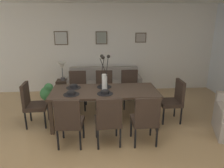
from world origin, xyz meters
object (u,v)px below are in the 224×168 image
(dining_chair_mid_left, at_px, (145,118))
(dining_chair_head_west, at_px, (32,102))
(dining_chair_head_east, at_px, (174,99))
(framed_picture_right, at_px, (141,38))
(potted_plant, at_px, (48,95))
(bowl_far_left, at_px, (105,92))
(bowl_near_right, at_px, (74,86))
(side_table, at_px, (64,89))
(dining_chair_mid_right, at_px, (130,87))
(bowl_far_right, at_px, (104,85))
(dining_chair_near_left, at_px, (69,120))
(dining_chair_far_left, at_px, (108,119))
(framed_picture_center, at_px, (101,38))
(dining_table, at_px, (105,93))
(dining_chair_near_right, at_px, (78,88))
(framed_picture_left, at_px, (61,38))
(dining_chair_far_right, at_px, (104,87))
(bowl_near_left, at_px, (71,93))
(centerpiece_vase, at_px, (105,77))
(sofa, at_px, (104,86))
(table_lamp, at_px, (62,67))

(dining_chair_mid_left, relative_size, dining_chair_head_west, 1.00)
(dining_chair_head_east, relative_size, framed_picture_right, 2.81)
(framed_picture_right, xyz_separation_m, potted_plant, (-2.55, -1.33, -1.26))
(dining_chair_head_west, xyz_separation_m, bowl_far_left, (1.50, -0.21, 0.27))
(dining_chair_mid_left, distance_m, bowl_near_right, 1.74)
(side_table, relative_size, potted_plant, 0.78)
(dining_chair_mid_right, height_order, bowl_far_right, dining_chair_mid_right)
(bowl_near_right, height_order, bowl_far_right, same)
(dining_chair_near_left, distance_m, dining_chair_mid_right, 2.19)
(dining_chair_far_left, height_order, bowl_near_right, dining_chair_far_left)
(dining_chair_mid_left, distance_m, framed_picture_center, 3.31)
(framed_picture_right, bearing_deg, dining_chair_head_east, -81.73)
(bowl_near_right, distance_m, bowl_far_left, 0.78)
(dining_chair_mid_left, xyz_separation_m, framed_picture_center, (-0.67, 3.05, 1.12))
(bowl_near_right, distance_m, framed_picture_center, 2.24)
(dining_table, xyz_separation_m, dining_chair_near_right, (-0.64, 0.89, -0.16))
(dining_chair_head_west, distance_m, bowl_far_right, 1.54)
(framed_picture_left, bearing_deg, dining_chair_far_right, -46.85)
(dining_chair_far_right, height_order, potted_plant, dining_chair_far_right)
(dining_table, height_order, dining_chair_head_west, dining_chair_head_west)
(dining_chair_near_left, height_order, framed_picture_center, framed_picture_center)
(dining_chair_near_right, relative_size, bowl_far_left, 5.41)
(dining_chair_mid_left, bearing_deg, bowl_far_right, 121.71)
(dining_chair_head_west, height_order, bowl_near_right, dining_chair_head_west)
(dining_chair_mid_right, distance_m, framed_picture_center, 1.83)
(dining_table, distance_m, framed_picture_center, 2.38)
(dining_chair_far_left, bearing_deg, bowl_near_left, 137.01)
(dining_chair_far_right, distance_m, centerpiece_vase, 1.03)
(bowl_far_left, relative_size, sofa, 0.08)
(bowl_near_right, height_order, sofa, bowl_near_right)
(dining_chair_head_east, height_order, side_table, dining_chair_head_east)
(dining_table, distance_m, dining_chair_head_east, 1.50)
(framed_picture_center, bearing_deg, dining_chair_mid_right, -61.78)
(framed_picture_right, bearing_deg, framed_picture_left, -180.00)
(framed_picture_left, distance_m, framed_picture_center, 1.18)
(dining_chair_near_left, distance_m, centerpiece_vase, 1.18)
(table_lamp, height_order, potted_plant, table_lamp)
(dining_chair_near_right, bearing_deg, dining_chair_head_west, -133.92)
(dining_chair_near_right, relative_size, side_table, 1.77)
(dining_chair_head_east, xyz_separation_m, sofa, (-1.44, 1.71, -0.23))
(dining_table, xyz_separation_m, bowl_near_right, (-0.66, 0.21, 0.11))
(bowl_far_right, bearing_deg, dining_chair_far_right, 88.22)
(dining_chair_mid_right, distance_m, potted_plant, 2.06)
(centerpiece_vase, bearing_deg, bowl_far_right, 90.25)
(bowl_far_right, xyz_separation_m, framed_picture_right, (1.18, 1.96, 0.85))
(sofa, relative_size, framed_picture_right, 6.18)
(dining_chair_near_right, distance_m, framed_picture_center, 1.82)
(dining_chair_near_right, relative_size, bowl_far_right, 5.41)
(dining_chair_far_left, xyz_separation_m, sofa, (0.02, 2.55, -0.23))
(dining_chair_far_left, relative_size, dining_chair_head_west, 1.00)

